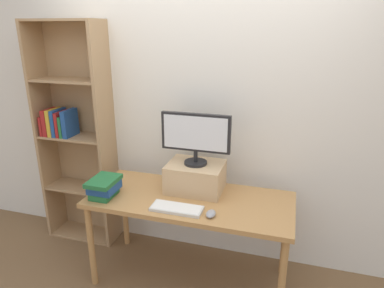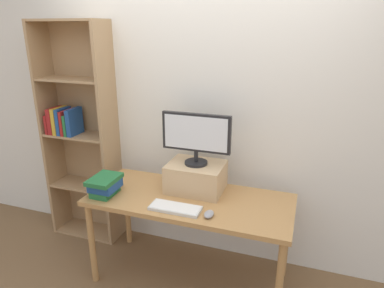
{
  "view_description": "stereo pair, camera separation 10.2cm",
  "coord_description": "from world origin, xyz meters",
  "px_view_note": "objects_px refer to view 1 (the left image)",
  "views": [
    {
      "loc": [
        0.68,
        -2.21,
        1.96
      ],
      "look_at": [
        -0.0,
        0.06,
        1.15
      ],
      "focal_mm": 32.0,
      "sensor_mm": 36.0,
      "label": 1
    },
    {
      "loc": [
        0.77,
        -2.18,
        1.96
      ],
      "look_at": [
        -0.0,
        0.06,
        1.15
      ],
      "focal_mm": 32.0,
      "sensor_mm": 36.0,
      "label": 2
    }
  ],
  "objects_px": {
    "keyboard": "(177,208)",
    "book_stack": "(104,187)",
    "computer_mouse": "(211,214)",
    "bookshelf_unit": "(75,134)",
    "desk": "(190,207)",
    "riser_box": "(195,177)",
    "computer_monitor": "(195,136)"
  },
  "relations": [
    {
      "from": "bookshelf_unit",
      "to": "computer_monitor",
      "type": "height_order",
      "value": "bookshelf_unit"
    },
    {
      "from": "riser_box",
      "to": "book_stack",
      "type": "relative_size",
      "value": 1.64
    },
    {
      "from": "desk",
      "to": "bookshelf_unit",
      "type": "distance_m",
      "value": 1.3
    },
    {
      "from": "computer_monitor",
      "to": "keyboard",
      "type": "bearing_deg",
      "value": -95.85
    },
    {
      "from": "keyboard",
      "to": "computer_mouse",
      "type": "xyz_separation_m",
      "value": [
        0.25,
        -0.01,
        0.01
      ]
    },
    {
      "from": "computer_mouse",
      "to": "bookshelf_unit",
      "type": "bearing_deg",
      "value": 158.92
    },
    {
      "from": "riser_box",
      "to": "computer_mouse",
      "type": "bearing_deg",
      "value": -58.91
    },
    {
      "from": "bookshelf_unit",
      "to": "riser_box",
      "type": "xyz_separation_m",
      "value": [
        1.2,
        -0.19,
        -0.19
      ]
    },
    {
      "from": "desk",
      "to": "riser_box",
      "type": "distance_m",
      "value": 0.24
    },
    {
      "from": "riser_box",
      "to": "keyboard",
      "type": "height_order",
      "value": "riser_box"
    },
    {
      "from": "keyboard",
      "to": "computer_monitor",
      "type": "bearing_deg",
      "value": 84.15
    },
    {
      "from": "computer_monitor",
      "to": "keyboard",
      "type": "height_order",
      "value": "computer_monitor"
    },
    {
      "from": "computer_mouse",
      "to": "computer_monitor",
      "type": "bearing_deg",
      "value": 121.19
    },
    {
      "from": "bookshelf_unit",
      "to": "computer_monitor",
      "type": "bearing_deg",
      "value": -8.96
    },
    {
      "from": "computer_mouse",
      "to": "book_stack",
      "type": "distance_m",
      "value": 0.85
    },
    {
      "from": "computer_monitor",
      "to": "keyboard",
      "type": "relative_size",
      "value": 1.45
    },
    {
      "from": "riser_box",
      "to": "computer_mouse",
      "type": "height_order",
      "value": "riser_box"
    },
    {
      "from": "desk",
      "to": "bookshelf_unit",
      "type": "bearing_deg",
      "value": 164.54
    },
    {
      "from": "keyboard",
      "to": "book_stack",
      "type": "distance_m",
      "value": 0.6
    },
    {
      "from": "computer_monitor",
      "to": "keyboard",
      "type": "xyz_separation_m",
      "value": [
        -0.04,
        -0.34,
        -0.44
      ]
    },
    {
      "from": "keyboard",
      "to": "computer_mouse",
      "type": "height_order",
      "value": "computer_mouse"
    },
    {
      "from": "riser_box",
      "to": "book_stack",
      "type": "height_order",
      "value": "riser_box"
    },
    {
      "from": "desk",
      "to": "computer_mouse",
      "type": "bearing_deg",
      "value": -45.02
    },
    {
      "from": "bookshelf_unit",
      "to": "desk",
      "type": "bearing_deg",
      "value": -15.46
    },
    {
      "from": "book_stack",
      "to": "computer_mouse",
      "type": "bearing_deg",
      "value": -3.43
    },
    {
      "from": "computer_monitor",
      "to": "computer_mouse",
      "type": "bearing_deg",
      "value": -58.81
    },
    {
      "from": "desk",
      "to": "riser_box",
      "type": "relative_size",
      "value": 3.58
    },
    {
      "from": "keyboard",
      "to": "book_stack",
      "type": "bearing_deg",
      "value": 176.23
    },
    {
      "from": "bookshelf_unit",
      "to": "riser_box",
      "type": "height_order",
      "value": "bookshelf_unit"
    },
    {
      "from": "keyboard",
      "to": "computer_mouse",
      "type": "bearing_deg",
      "value": -2.62
    },
    {
      "from": "riser_box",
      "to": "keyboard",
      "type": "bearing_deg",
      "value": -95.82
    },
    {
      "from": "computer_monitor",
      "to": "computer_mouse",
      "type": "height_order",
      "value": "computer_monitor"
    }
  ]
}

